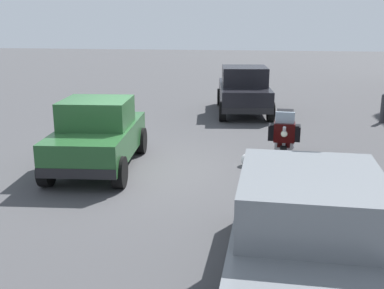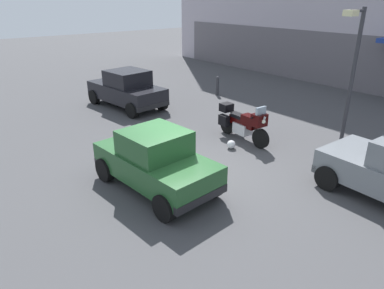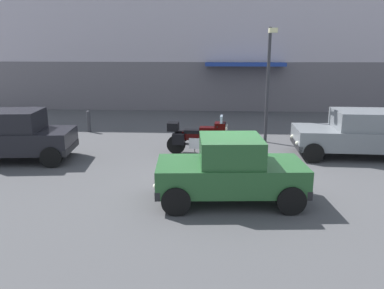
{
  "view_description": "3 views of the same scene",
  "coord_description": "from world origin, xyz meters",
  "px_view_note": "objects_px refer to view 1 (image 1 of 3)",
  "views": [
    {
      "loc": [
        9.77,
        2.61,
        3.28
      ],
      "look_at": [
        0.08,
        1.25,
        0.64
      ],
      "focal_mm": 44.22,
      "sensor_mm": 36.0,
      "label": 1
    },
    {
      "loc": [
        6.73,
        -5.12,
        4.55
      ],
      "look_at": [
        -0.47,
        0.67,
        0.65
      ],
      "focal_mm": 32.92,
      "sensor_mm": 36.0,
      "label": 2
    },
    {
      "loc": [
        -0.38,
        -9.36,
        3.51
      ],
      "look_at": [
        -1.01,
        1.09,
        0.88
      ],
      "focal_mm": 35.62,
      "sensor_mm": 36.0,
      "label": 3
    }
  ],
  "objects_px": {
    "car_hatchback_near": "(244,90)",
    "car_sedan_far": "(309,238)",
    "helmet": "(247,160)",
    "car_compact_side": "(98,135)",
    "motorcycle": "(284,137)",
    "bollard_curbside": "(383,107)"
  },
  "relations": [
    {
      "from": "helmet",
      "to": "bollard_curbside",
      "type": "height_order",
      "value": "bollard_curbside"
    },
    {
      "from": "helmet",
      "to": "car_compact_side",
      "type": "height_order",
      "value": "car_compact_side"
    },
    {
      "from": "helmet",
      "to": "motorcycle",
      "type": "bearing_deg",
      "value": 110.61
    },
    {
      "from": "helmet",
      "to": "car_compact_side",
      "type": "xyz_separation_m",
      "value": [
        0.62,
        -3.29,
        0.63
      ]
    },
    {
      "from": "car_hatchback_near",
      "to": "bollard_curbside",
      "type": "relative_size",
      "value": 4.26
    },
    {
      "from": "motorcycle",
      "to": "bollard_curbside",
      "type": "relative_size",
      "value": 2.41
    },
    {
      "from": "car_sedan_far",
      "to": "car_compact_side",
      "type": "xyz_separation_m",
      "value": [
        -4.57,
        -4.14,
        -0.01
      ]
    },
    {
      "from": "helmet",
      "to": "bollard_curbside",
      "type": "xyz_separation_m",
      "value": [
        -5.23,
        4.19,
        0.36
      ]
    },
    {
      "from": "motorcycle",
      "to": "car_hatchback_near",
      "type": "xyz_separation_m",
      "value": [
        -5.9,
        -1.13,
        0.19
      ]
    },
    {
      "from": "car_compact_side",
      "to": "helmet",
      "type": "bearing_deg",
      "value": -83.73
    },
    {
      "from": "helmet",
      "to": "car_sedan_far",
      "type": "relative_size",
      "value": 0.06
    },
    {
      "from": "helmet",
      "to": "car_compact_side",
      "type": "distance_m",
      "value": 3.41
    },
    {
      "from": "motorcycle",
      "to": "bollard_curbside",
      "type": "bearing_deg",
      "value": 148.93
    },
    {
      "from": "car_sedan_far",
      "to": "motorcycle",
      "type": "bearing_deg",
      "value": 1.98
    },
    {
      "from": "helmet",
      "to": "car_hatchback_near",
      "type": "xyz_separation_m",
      "value": [
        -6.21,
        -0.3,
        0.67
      ]
    },
    {
      "from": "motorcycle",
      "to": "car_compact_side",
      "type": "distance_m",
      "value": 4.22
    },
    {
      "from": "bollard_curbside",
      "to": "car_hatchback_near",
      "type": "bearing_deg",
      "value": -102.32
    },
    {
      "from": "car_hatchback_near",
      "to": "helmet",
      "type": "bearing_deg",
      "value": 176.58
    },
    {
      "from": "motorcycle",
      "to": "car_hatchback_near",
      "type": "bearing_deg",
      "value": -165.88
    },
    {
      "from": "car_sedan_far",
      "to": "car_hatchback_near",
      "type": "bearing_deg",
      "value": 7.53
    },
    {
      "from": "car_hatchback_near",
      "to": "car_sedan_far",
      "type": "bearing_deg",
      "value": 179.54
    },
    {
      "from": "motorcycle",
      "to": "car_sedan_far",
      "type": "relative_size",
      "value": 0.49
    }
  ]
}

